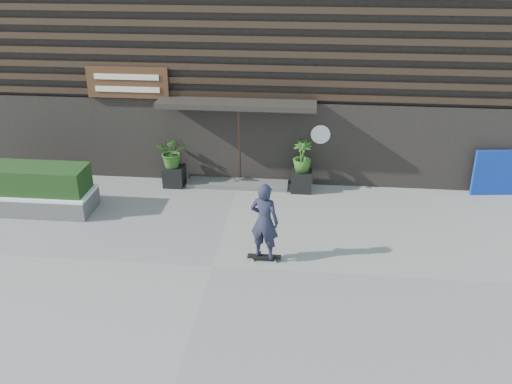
# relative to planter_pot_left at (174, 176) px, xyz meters

# --- Properties ---
(ground) EXTENTS (80.00, 80.00, 0.00)m
(ground) POSITION_rel_planter_pot_left_xyz_m (1.90, -4.40, -0.30)
(ground) COLOR gray
(ground) RESTS_ON ground
(entrance_step) EXTENTS (3.00, 0.80, 0.12)m
(entrance_step) POSITION_rel_planter_pot_left_xyz_m (1.90, 0.20, -0.24)
(entrance_step) COLOR #50504E
(entrance_step) RESTS_ON ground
(planter_pot_left) EXTENTS (0.60, 0.60, 0.60)m
(planter_pot_left) POSITION_rel_planter_pot_left_xyz_m (0.00, 0.00, 0.00)
(planter_pot_left) COLOR black
(planter_pot_left) RESTS_ON ground
(bamboo_left) EXTENTS (0.86, 0.75, 0.96)m
(bamboo_left) POSITION_rel_planter_pot_left_xyz_m (0.00, 0.00, 0.78)
(bamboo_left) COLOR #2D591E
(bamboo_left) RESTS_ON planter_pot_left
(planter_pot_right) EXTENTS (0.60, 0.60, 0.60)m
(planter_pot_right) POSITION_rel_planter_pot_left_xyz_m (3.80, 0.00, 0.00)
(planter_pot_right) COLOR black
(planter_pot_right) RESTS_ON ground
(bamboo_right) EXTENTS (0.54, 0.54, 0.96)m
(bamboo_right) POSITION_rel_planter_pot_left_xyz_m (3.80, 0.00, 0.78)
(bamboo_right) COLOR #2D591E
(bamboo_right) RESTS_ON planter_pot_right
(raised_bed) EXTENTS (3.50, 1.20, 0.50)m
(raised_bed) POSITION_rel_planter_pot_left_xyz_m (-3.55, -2.00, -0.05)
(raised_bed) COLOR #4F4F4C
(raised_bed) RESTS_ON ground
(snow_layer) EXTENTS (3.50, 1.20, 0.08)m
(snow_layer) POSITION_rel_planter_pot_left_xyz_m (-3.55, -2.00, 0.24)
(snow_layer) COLOR white
(snow_layer) RESTS_ON raised_bed
(hedge) EXTENTS (3.30, 1.00, 0.70)m
(hedge) POSITION_rel_planter_pot_left_xyz_m (-3.55, -2.00, 0.63)
(hedge) COLOR #173312
(hedge) RESTS_ON snow_layer
(blue_tarp) EXTENTS (1.45, 0.30, 1.36)m
(blue_tarp) POSITION_rel_planter_pot_left_xyz_m (9.41, 0.30, 0.38)
(blue_tarp) COLOR #0B2899
(blue_tarp) RESTS_ON ground
(building) EXTENTS (18.00, 11.00, 8.00)m
(building) POSITION_rel_planter_pot_left_xyz_m (1.90, 5.56, 3.69)
(building) COLOR black
(building) RESTS_ON ground
(skateboarder) EXTENTS (0.78, 0.61, 1.93)m
(skateboarder) POSITION_rel_planter_pot_left_xyz_m (3.06, -3.98, 0.71)
(skateboarder) COLOR black
(skateboarder) RESTS_ON ground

